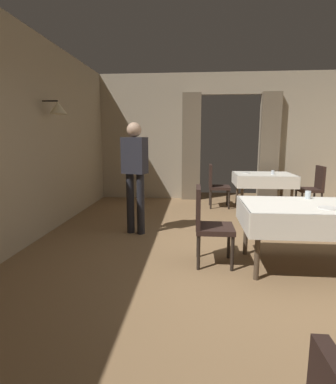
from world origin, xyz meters
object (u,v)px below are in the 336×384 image
object	(u,v)px
glass_mid_b	(308,195)
plate_far_a	(246,173)
dining_table_mid	(310,212)
plate_mid_c	(328,208)
dining_table_far	(264,178)
person_waiter_by_doorway	(135,169)
chair_far_left	(216,184)
chair_mid_left	(208,222)
chair_far_right	(313,186)
glass_far_b	(273,172)

from	to	relation	value
glass_mid_b	plate_far_a	distance (m)	2.83
dining_table_mid	plate_mid_c	size ratio (longest dim) A/B	7.83
plate_far_a	dining_table_far	bearing A→B (deg)	-14.15
glass_mid_b	plate_far_a	size ratio (longest dim) A/B	0.51
dining_table_mid	plate_far_a	bearing A→B (deg)	93.61
dining_table_mid	person_waiter_by_doorway	xyz separation A→B (m)	(-2.21, 1.14, 0.36)
dining_table_mid	person_waiter_by_doorway	world-z (taller)	person_waiter_by_doorway
person_waiter_by_doorway	plate_far_a	bearing A→B (deg)	45.05
dining_table_mid	chair_far_left	bearing A→B (deg)	104.98
plate_mid_c	chair_mid_left	bearing A→B (deg)	169.86
chair_mid_left	chair_far_right	distance (m)	3.72
glass_far_b	dining_table_far	bearing A→B (deg)	150.75
chair_mid_left	chair_far_left	world-z (taller)	same
dining_table_far	glass_mid_b	size ratio (longest dim) A/B	12.26
chair_mid_left	glass_mid_b	size ratio (longest dim) A/B	9.43
chair_mid_left	plate_mid_c	size ratio (longest dim) A/B	4.84
dining_table_far	chair_mid_left	distance (m)	3.30
glass_mid_b	plate_far_a	world-z (taller)	glass_mid_b
dining_table_far	chair_mid_left	xyz separation A→B (m)	(-1.29, -3.04, -0.14)
dining_table_mid	glass_far_b	distance (m)	2.99
plate_far_a	chair_mid_left	bearing A→B (deg)	-106.67
chair_mid_left	glass_mid_b	xyz separation A→B (m)	(1.22, 0.31, 0.28)
plate_mid_c	glass_far_b	bearing A→B (deg)	86.32
dining_table_mid	glass_far_b	world-z (taller)	glass_far_b
chair_mid_left	plate_far_a	xyz separation A→B (m)	(0.94, 3.13, 0.24)
dining_table_far	glass_far_b	world-z (taller)	glass_far_b
glass_mid_b	person_waiter_by_doorway	size ratio (longest dim) A/B	0.06
glass_far_b	person_waiter_by_doorway	world-z (taller)	person_waiter_by_doorway
dining_table_far	plate_far_a	world-z (taller)	plate_far_a
dining_table_far	chair_mid_left	bearing A→B (deg)	-112.94
dining_table_far	plate_mid_c	xyz separation A→B (m)	(-0.04, -3.26, 0.10)
chair_far_left	plate_far_a	bearing A→B (deg)	1.97
dining_table_mid	chair_mid_left	distance (m)	1.15
plate_mid_c	glass_mid_b	bearing A→B (deg)	92.30
chair_far_left	glass_mid_b	distance (m)	2.96
glass_mid_b	glass_far_b	world-z (taller)	glass_mid_b
glass_mid_b	glass_far_b	size ratio (longest dim) A/B	1.18
dining_table_mid	chair_far_right	bearing A→B (deg)	68.99
glass_mid_b	dining_table_mid	bearing A→B (deg)	-104.78
chair_far_right	plate_mid_c	bearing A→B (deg)	-108.02
dining_table_far	person_waiter_by_doorway	size ratio (longest dim) A/B	0.70
chair_far_right	plate_far_a	world-z (taller)	chair_far_right
chair_mid_left	chair_far_right	size ratio (longest dim) A/B	1.00
chair_far_right	plate_far_a	distance (m)	1.37
chair_far_left	chair_mid_left	bearing A→B (deg)	-95.47
chair_mid_left	plate_mid_c	xyz separation A→B (m)	(1.25, -0.22, 0.24)
glass_far_b	person_waiter_by_doorway	size ratio (longest dim) A/B	0.05
chair_far_right	glass_mid_b	distance (m)	2.85
chair_mid_left	glass_far_b	size ratio (longest dim) A/B	11.13
glass_mid_b	dining_table_far	bearing A→B (deg)	88.69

